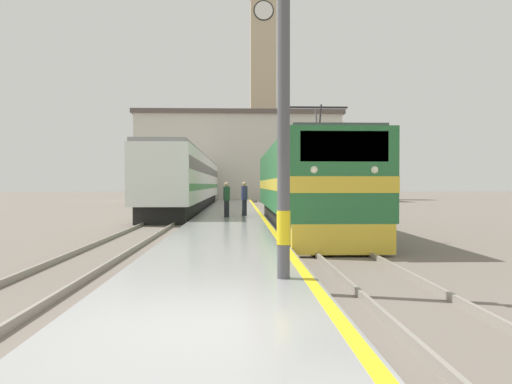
{
  "coord_description": "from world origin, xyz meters",
  "views": [
    {
      "loc": [
        0.44,
        -6.1,
        1.94
      ],
      "look_at": [
        1.56,
        25.47,
        1.46
      ],
      "focal_mm": 35.0,
      "sensor_mm": 36.0,
      "label": 1
    }
  ],
  "objects_px": {
    "passenger_train": "(190,181)",
    "second_waiting_passenger": "(244,198)",
    "clock_tower": "(263,81)",
    "locomotive_train": "(302,186)",
    "person_on_platform": "(227,199)",
    "catenary_mast": "(288,33)"
  },
  "relations": [
    {
      "from": "passenger_train",
      "to": "second_waiting_passenger",
      "type": "distance_m",
      "value": 12.88
    },
    {
      "from": "second_waiting_passenger",
      "to": "passenger_train",
      "type": "bearing_deg",
      "value": 108.38
    },
    {
      "from": "locomotive_train",
      "to": "passenger_train",
      "type": "relative_size",
      "value": 0.55
    },
    {
      "from": "catenary_mast",
      "to": "second_waiting_passenger",
      "type": "height_order",
      "value": "catenary_mast"
    },
    {
      "from": "clock_tower",
      "to": "locomotive_train",
      "type": "bearing_deg",
      "value": -90.73
    },
    {
      "from": "locomotive_train",
      "to": "passenger_train",
      "type": "bearing_deg",
      "value": 110.61
    },
    {
      "from": "passenger_train",
      "to": "second_waiting_passenger",
      "type": "bearing_deg",
      "value": -71.62
    },
    {
      "from": "clock_tower",
      "to": "person_on_platform",
      "type": "bearing_deg",
      "value": -95.36
    },
    {
      "from": "catenary_mast",
      "to": "second_waiting_passenger",
      "type": "distance_m",
      "value": 18.08
    },
    {
      "from": "person_on_platform",
      "to": "second_waiting_passenger",
      "type": "bearing_deg",
      "value": 48.8
    },
    {
      "from": "locomotive_train",
      "to": "person_on_platform",
      "type": "xyz_separation_m",
      "value": [
        -3.36,
        4.03,
        -0.66
      ]
    },
    {
      "from": "catenary_mast",
      "to": "person_on_platform",
      "type": "height_order",
      "value": "catenary_mast"
    },
    {
      "from": "catenary_mast",
      "to": "clock_tower",
      "type": "relative_size",
      "value": 0.28
    },
    {
      "from": "locomotive_train",
      "to": "passenger_train",
      "type": "distance_m",
      "value": 18.45
    },
    {
      "from": "catenary_mast",
      "to": "second_waiting_passenger",
      "type": "xyz_separation_m",
      "value": [
        -0.56,
        17.75,
        -3.38
      ]
    },
    {
      "from": "locomotive_train",
      "to": "person_on_platform",
      "type": "height_order",
      "value": "locomotive_train"
    },
    {
      "from": "locomotive_train",
      "to": "catenary_mast",
      "type": "height_order",
      "value": "catenary_mast"
    },
    {
      "from": "second_waiting_passenger",
      "to": "clock_tower",
      "type": "relative_size",
      "value": 0.06
    },
    {
      "from": "second_waiting_passenger",
      "to": "locomotive_train",
      "type": "bearing_deg",
      "value": -64.3
    },
    {
      "from": "person_on_platform",
      "to": "second_waiting_passenger",
      "type": "height_order",
      "value": "second_waiting_passenger"
    },
    {
      "from": "clock_tower",
      "to": "second_waiting_passenger",
      "type": "bearing_deg",
      "value": -94.22
    },
    {
      "from": "locomotive_train",
      "to": "catenary_mast",
      "type": "xyz_separation_m",
      "value": [
        -1.89,
        -12.67,
        2.73
      ]
    }
  ]
}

